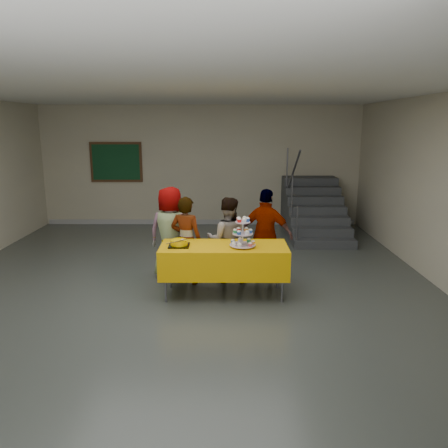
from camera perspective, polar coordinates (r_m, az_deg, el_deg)
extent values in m
plane|color=#4C514C|center=(6.58, -5.43, -9.67)|extent=(10.00, 10.00, 0.00)
cube|color=#BAB295|center=(11.11, -3.06, 7.57)|extent=(8.00, 0.04, 3.00)
cube|color=silver|center=(6.10, -6.05, 17.36)|extent=(8.00, 10.00, 0.04)
cube|color=#999999|center=(11.31, -2.98, 0.28)|extent=(7.90, 0.03, 0.12)
cylinder|color=#595960|center=(6.36, -7.67, -7.00)|extent=(0.04, 0.04, 0.73)
cylinder|color=#595960|center=(6.35, 7.63, -7.03)|extent=(0.04, 0.04, 0.73)
cylinder|color=#595960|center=(6.90, -7.02, -5.38)|extent=(0.04, 0.04, 0.73)
cylinder|color=#595960|center=(6.90, 7.03, -5.40)|extent=(0.04, 0.04, 0.73)
cube|color=#595960|center=(6.46, -0.01, -3.07)|extent=(1.80, 0.70, 0.02)
cube|color=#E1A104|center=(6.52, -0.01, -4.68)|extent=(1.88, 0.78, 0.44)
cylinder|color=silver|center=(6.39, 2.45, -2.95)|extent=(0.18, 0.18, 0.01)
cylinder|color=silver|center=(6.33, 2.46, -1.17)|extent=(0.02, 0.02, 0.42)
cylinder|color=silver|center=(6.38, 2.45, -2.74)|extent=(0.38, 0.38, 0.01)
cylinder|color=silver|center=(6.34, 2.46, -1.26)|extent=(0.30, 0.30, 0.01)
cylinder|color=silver|center=(6.30, 2.48, 0.25)|extent=(0.22, 0.22, 0.01)
cube|color=black|center=(6.45, -5.88, -2.81)|extent=(0.30, 0.30, 0.02)
cylinder|color=#FFC500|center=(6.44, -5.89, -2.43)|extent=(0.25, 0.25, 0.07)
ellipsoid|color=#FFC500|center=(6.43, -5.90, -2.13)|extent=(0.25, 0.25, 0.05)
ellipsoid|color=white|center=(6.39, -5.53, -2.07)|extent=(0.08, 0.08, 0.02)
cube|color=silver|center=(6.30, -6.21, -2.28)|extent=(0.30, 0.16, 0.04)
imported|color=slate|center=(7.27, -6.99, -1.14)|extent=(0.85, 0.66, 1.53)
imported|color=slate|center=(6.98, -4.96, -2.16)|extent=(0.60, 0.49, 1.42)
imported|color=slate|center=(7.05, 0.44, -2.08)|extent=(0.69, 0.54, 1.39)
imported|color=slate|center=(7.18, 5.54, -1.39)|extent=(0.96, 0.68, 1.51)
cube|color=#424447|center=(9.35, 12.99, -2.52)|extent=(1.30, 0.30, 0.18)
cube|color=#424447|center=(9.61, 12.64, -1.54)|extent=(1.30, 0.30, 0.36)
cube|color=#424447|center=(9.88, 12.30, -0.60)|extent=(1.30, 0.30, 0.54)
cube|color=#424447|center=(10.14, 11.98, 0.29)|extent=(1.30, 0.30, 0.72)
cube|color=#424447|center=(10.41, 11.68, 1.13)|extent=(1.30, 0.30, 0.90)
cube|color=#424447|center=(10.68, 11.39, 1.92)|extent=(1.30, 0.30, 1.08)
cube|color=#424447|center=(10.96, 11.12, 2.68)|extent=(1.30, 0.30, 1.26)
cube|color=#424447|center=(11.25, 10.84, 2.95)|extent=(1.30, 0.30, 1.26)
cylinder|color=#595960|center=(9.10, 9.49, -0.45)|extent=(0.04, 0.04, 0.90)
cylinder|color=#595960|center=(9.78, 8.87, 3.71)|extent=(0.04, 0.04, 0.90)
cylinder|color=#595960|center=(10.59, 8.26, 7.37)|extent=(0.04, 0.04, 0.90)
cylinder|color=#595960|center=(9.77, 8.92, 6.36)|extent=(0.04, 1.85, 1.20)
cube|color=#472B16|center=(11.40, -13.90, 7.85)|extent=(1.30, 0.04, 1.00)
cube|color=#154323|center=(11.37, -13.93, 7.84)|extent=(1.18, 0.02, 0.88)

